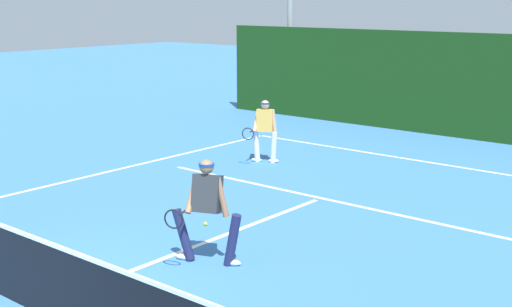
# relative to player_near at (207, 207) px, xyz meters

# --- Properties ---
(court_line_baseline_far) EXTENTS (10.02, 0.10, 0.01)m
(court_line_baseline_far) POSITION_rel_player_near_xyz_m (-0.64, 8.21, -0.88)
(court_line_baseline_far) COLOR white
(court_line_baseline_far) RESTS_ON ground_plane
(court_line_service) EXTENTS (8.16, 0.10, 0.01)m
(court_line_service) POSITION_rel_player_near_xyz_m (-0.64, 3.96, -0.88)
(court_line_service) COLOR white
(court_line_service) RESTS_ON ground_plane
(court_line_centre) EXTENTS (0.10, 6.40, 0.01)m
(court_line_centre) POSITION_rel_player_near_xyz_m (-0.64, 0.58, -0.88)
(court_line_centre) COLOR white
(court_line_centre) RESTS_ON ground_plane
(tennis_net) EXTENTS (10.98, 0.09, 1.06)m
(tennis_net) POSITION_rel_player_near_xyz_m (-0.64, -2.62, -0.35)
(tennis_net) COLOR #1E4723
(tennis_net) RESTS_ON ground_plane
(player_near) EXTENTS (1.08, 0.99, 1.60)m
(player_near) POSITION_rel_player_near_xyz_m (0.00, 0.00, 0.00)
(player_near) COLOR #1E234C
(player_near) RESTS_ON ground_plane
(player_far) EXTENTS (0.67, 0.92, 1.53)m
(player_far) POSITION_rel_player_near_xyz_m (-3.46, 5.67, -0.05)
(player_far) COLOR silver
(player_far) RESTS_ON ground_plane
(tennis_ball) EXTENTS (0.07, 0.07, 0.07)m
(tennis_ball) POSITION_rel_player_near_xyz_m (-1.23, 1.25, -0.85)
(tennis_ball) COLOR #D1E033
(tennis_ball) RESTS_ON ground_plane
(back_fence_windscreen) EXTENTS (17.74, 0.12, 2.98)m
(back_fence_windscreen) POSITION_rel_player_near_xyz_m (-0.64, 11.61, 0.61)
(back_fence_windscreen) COLOR #163D13
(back_fence_windscreen) RESTS_ON ground_plane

